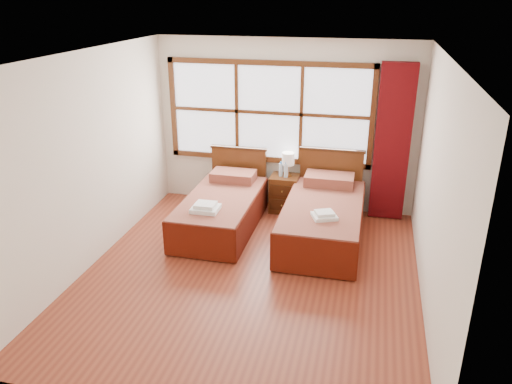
# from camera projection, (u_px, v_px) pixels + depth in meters

# --- Properties ---
(floor) EXTENTS (4.50, 4.50, 0.00)m
(floor) POSITION_uv_depth(u_px,v_px,m) (250.00, 275.00, 6.08)
(floor) COLOR brown
(floor) RESTS_ON ground
(ceiling) EXTENTS (4.50, 4.50, 0.00)m
(ceiling) POSITION_uv_depth(u_px,v_px,m) (249.00, 56.00, 5.11)
(ceiling) COLOR white
(ceiling) RESTS_ON wall_back
(wall_back) EXTENTS (4.00, 0.00, 4.00)m
(wall_back) POSITION_uv_depth(u_px,v_px,m) (285.00, 126.00, 7.62)
(wall_back) COLOR silver
(wall_back) RESTS_ON floor
(wall_left) EXTENTS (0.00, 4.50, 4.50)m
(wall_left) POSITION_uv_depth(u_px,v_px,m) (89.00, 162.00, 6.02)
(wall_left) COLOR silver
(wall_left) RESTS_ON floor
(wall_right) EXTENTS (0.00, 4.50, 4.50)m
(wall_right) POSITION_uv_depth(u_px,v_px,m) (436.00, 190.00, 5.16)
(wall_right) COLOR silver
(wall_right) RESTS_ON floor
(window) EXTENTS (3.16, 0.06, 1.56)m
(window) POSITION_uv_depth(u_px,v_px,m) (269.00, 113.00, 7.57)
(window) COLOR white
(window) RESTS_ON wall_back
(curtain) EXTENTS (0.50, 0.16, 2.30)m
(curtain) POSITION_uv_depth(u_px,v_px,m) (392.00, 143.00, 7.20)
(curtain) COLOR #5A090C
(curtain) RESTS_ON wall_back
(bed_left) EXTENTS (0.98, 2.00, 0.94)m
(bed_left) POSITION_uv_depth(u_px,v_px,m) (222.00, 209.00, 7.21)
(bed_left) COLOR #381C0B
(bed_left) RESTS_ON floor
(bed_right) EXTENTS (1.05, 2.07, 1.02)m
(bed_right) POSITION_uv_depth(u_px,v_px,m) (323.00, 217.00, 6.88)
(bed_right) COLOR #381C0B
(bed_right) RESTS_ON floor
(nightstand) EXTENTS (0.43, 0.43, 0.57)m
(nightstand) POSITION_uv_depth(u_px,v_px,m) (284.00, 193.00, 7.76)
(nightstand) COLOR #522A12
(nightstand) RESTS_ON floor
(towels_left) EXTENTS (0.36, 0.32, 0.11)m
(towels_left) POSITION_uv_depth(u_px,v_px,m) (205.00, 207.00, 6.61)
(towels_left) COLOR white
(towels_left) RESTS_ON bed_left
(towels_right) EXTENTS (0.37, 0.35, 0.09)m
(towels_right) POSITION_uv_depth(u_px,v_px,m) (324.00, 215.00, 6.30)
(towels_right) COLOR white
(towels_right) RESTS_ON bed_right
(lamp) EXTENTS (0.19, 0.19, 0.37)m
(lamp) POSITION_uv_depth(u_px,v_px,m) (288.00, 160.00, 7.58)
(lamp) COLOR #B67F3A
(lamp) RESTS_ON nightstand
(bottle_near) EXTENTS (0.06, 0.06, 0.23)m
(bottle_near) POSITION_uv_depth(u_px,v_px,m) (281.00, 170.00, 7.62)
(bottle_near) COLOR #C4E3FC
(bottle_near) RESTS_ON nightstand
(bottle_far) EXTENTS (0.07, 0.07, 0.25)m
(bottle_far) POSITION_uv_depth(u_px,v_px,m) (286.00, 170.00, 7.57)
(bottle_far) COLOR #C4E3FC
(bottle_far) RESTS_ON nightstand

